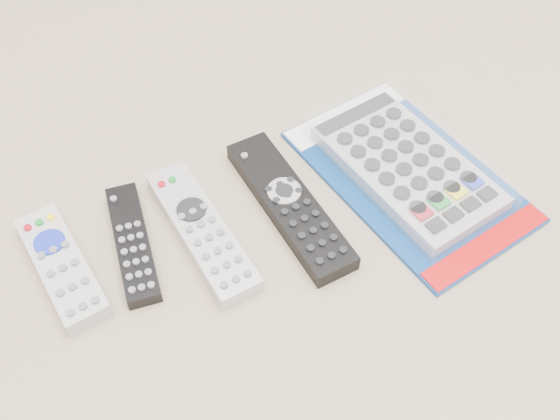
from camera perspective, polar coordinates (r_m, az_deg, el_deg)
name	(u,v)px	position (r m, az deg, el deg)	size (l,w,h in m)	color
remote_small_grey	(62,266)	(0.74, -19.31, -4.89)	(0.07, 0.17, 0.03)	#AFAFB1
remote_slim_black	(133,243)	(0.74, -13.32, -2.97)	(0.06, 0.17, 0.02)	black
remote_silver_dvd	(202,230)	(0.73, -7.14, -1.85)	(0.07, 0.21, 0.02)	#B8B8BC
remote_large_black	(290,204)	(0.75, 0.88, 0.51)	(0.07, 0.23, 0.02)	black
jumbo_remote_packaged	(407,165)	(0.80, 11.57, 4.03)	(0.22, 0.32, 0.04)	navy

